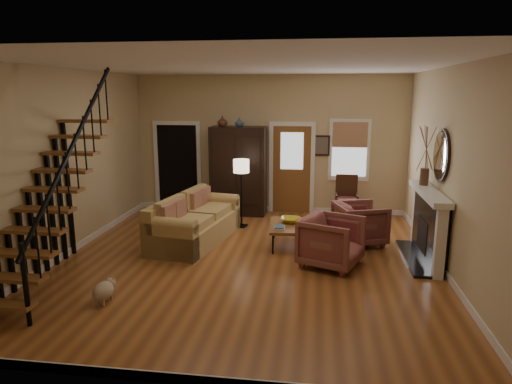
# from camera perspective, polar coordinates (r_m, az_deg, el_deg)

# --- Properties ---
(room) EXTENTS (7.00, 7.33, 3.30)m
(room) POSITION_cam_1_polar(r_m,az_deg,el_deg) (9.42, -1.98, 3.95)
(room) COLOR #985526
(room) RESTS_ON ground
(staircase) EXTENTS (0.94, 2.80, 3.20)m
(staircase) POSITION_cam_1_polar(r_m,az_deg,el_deg) (7.40, -24.65, 1.28)
(staircase) COLOR brown
(staircase) RESTS_ON ground
(fireplace) EXTENTS (0.33, 1.95, 2.30)m
(fireplace) POSITION_cam_1_polar(r_m,az_deg,el_deg) (8.43, 20.98, -3.19)
(fireplace) COLOR black
(fireplace) RESTS_ON ground
(armoire) EXTENTS (1.30, 0.60, 2.10)m
(armoire) POSITION_cam_1_polar(r_m,az_deg,el_deg) (10.89, -2.21, 2.66)
(armoire) COLOR black
(armoire) RESTS_ON ground
(vase_a) EXTENTS (0.24, 0.24, 0.25)m
(vase_a) POSITION_cam_1_polar(r_m,az_deg,el_deg) (10.72, -4.22, 8.80)
(vase_a) COLOR #4C2619
(vase_a) RESTS_ON armoire
(vase_b) EXTENTS (0.20, 0.20, 0.21)m
(vase_b) POSITION_cam_1_polar(r_m,az_deg,el_deg) (10.65, -2.08, 8.70)
(vase_b) COLOR #334C60
(vase_b) RESTS_ON armoire
(sofa) EXTENTS (1.40, 2.48, 0.87)m
(sofa) POSITION_cam_1_polar(r_m,az_deg,el_deg) (8.99, -7.61, -3.52)
(sofa) COLOR tan
(sofa) RESTS_ON ground
(coffee_table) EXTENTS (0.73, 1.15, 0.42)m
(coffee_table) POSITION_cam_1_polar(r_m,az_deg,el_deg) (8.77, 3.89, -5.39)
(coffee_table) COLOR brown
(coffee_table) RESTS_ON ground
(bowl) EXTENTS (0.38, 0.38, 0.09)m
(bowl) POSITION_cam_1_polar(r_m,az_deg,el_deg) (8.83, 4.31, -3.51)
(bowl) COLOR gold
(bowl) RESTS_ON coffee_table
(books) EXTENTS (0.20, 0.28, 0.05)m
(books) POSITION_cam_1_polar(r_m,az_deg,el_deg) (8.42, 2.95, -4.43)
(books) COLOR beige
(books) RESTS_ON coffee_table
(armchair_left) EXTENTS (1.21, 1.20, 0.85)m
(armchair_left) POSITION_cam_1_polar(r_m,az_deg,el_deg) (7.80, 9.42, -6.14)
(armchair_left) COLOR maroon
(armchair_left) RESTS_ON ground
(armchair_right) EXTENTS (1.12, 1.10, 0.81)m
(armchair_right) POSITION_cam_1_polar(r_m,az_deg,el_deg) (9.03, 12.86, -3.86)
(armchair_right) COLOR maroon
(armchair_right) RESTS_ON ground
(floor_lamp) EXTENTS (0.42, 0.42, 1.49)m
(floor_lamp) POSITION_cam_1_polar(r_m,az_deg,el_deg) (9.84, -1.84, -0.19)
(floor_lamp) COLOR black
(floor_lamp) RESTS_ON ground
(side_chair) EXTENTS (0.54, 0.54, 1.02)m
(side_chair) POSITION_cam_1_polar(r_m,az_deg,el_deg) (10.66, 11.26, -0.75)
(side_chair) COLOR #3D2213
(side_chair) RESTS_ON ground
(dog) EXTENTS (0.28, 0.44, 0.31)m
(dog) POSITION_cam_1_polar(r_m,az_deg,el_deg) (6.83, -18.55, -11.80)
(dog) COLOR tan
(dog) RESTS_ON ground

